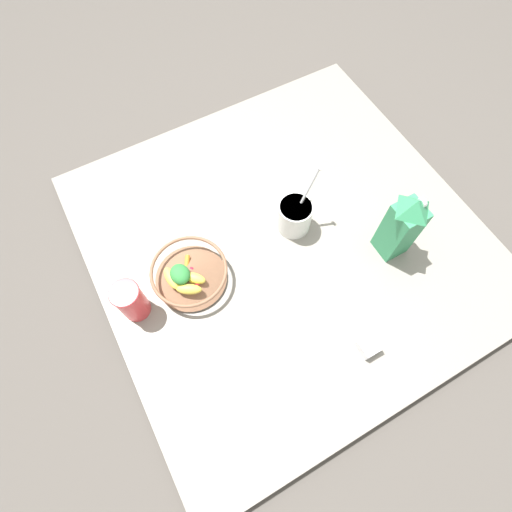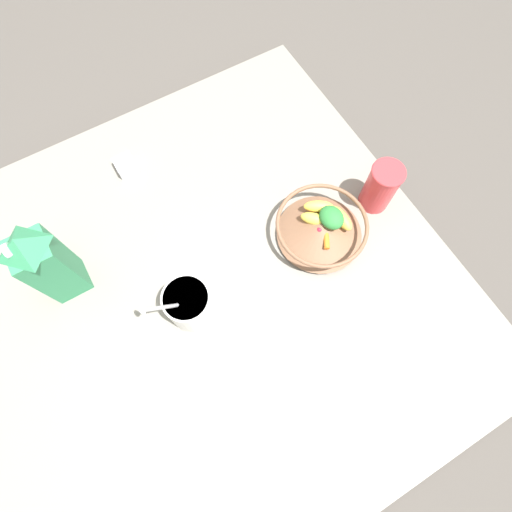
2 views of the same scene
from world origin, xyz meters
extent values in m
plane|color=#4C4742|center=(0.00, 0.00, 0.00)|extent=(6.00, 6.00, 0.00)
cube|color=gray|center=(0.00, 0.00, 0.02)|extent=(1.16, 1.16, 0.04)
cylinder|color=brown|center=(0.02, 0.32, 0.04)|extent=(0.12, 0.12, 0.01)
cone|color=brown|center=(0.02, 0.32, 0.07)|extent=(0.21, 0.21, 0.05)
torus|color=brown|center=(0.02, 0.32, 0.10)|extent=(0.22, 0.22, 0.01)
ellipsoid|color=#EFD64C|center=(-0.01, 0.31, 0.09)|extent=(0.07, 0.07, 0.03)
ellipsoid|color=#EFD64C|center=(0.02, 0.37, 0.09)|extent=(0.08, 0.03, 0.03)
ellipsoid|color=#EFD64C|center=(0.02, 0.34, 0.09)|extent=(0.04, 0.07, 0.03)
ellipsoid|color=#EFD64C|center=(-0.03, 0.34, 0.09)|extent=(0.06, 0.08, 0.03)
cylinder|color=orange|center=(0.05, 0.31, 0.08)|extent=(0.04, 0.03, 0.01)
sphere|color=red|center=(0.02, 0.31, 0.09)|extent=(0.02, 0.02, 0.02)
sphere|color=red|center=(0.00, 0.31, 0.08)|extent=(0.01, 0.01, 0.01)
sphere|color=red|center=(-0.02, 0.31, 0.08)|extent=(0.01, 0.01, 0.01)
ellipsoid|color=#2D7F38|center=(0.01, 0.34, 0.11)|extent=(0.07, 0.06, 0.04)
cube|color=#338C59|center=(-0.18, -0.26, 0.14)|extent=(0.08, 0.08, 0.21)
pyramid|color=#338C59|center=(-0.18, -0.26, 0.27)|extent=(0.08, 0.08, 0.04)
cylinder|color=white|center=(-0.18, -0.29, 0.27)|extent=(0.03, 0.01, 0.03)
cylinder|color=white|center=(0.03, -0.04, 0.09)|extent=(0.10, 0.10, 0.11)
cylinder|color=white|center=(0.03, -0.04, 0.14)|extent=(0.10, 0.10, 0.02)
cylinder|color=silver|center=(0.04, -0.08, 0.18)|extent=(0.03, 0.08, 0.17)
ellipsoid|color=silver|center=(0.05, -0.12, 0.26)|extent=(0.02, 0.02, 0.01)
cylinder|color=#DB383D|center=(0.01, 0.49, 0.11)|extent=(0.08, 0.08, 0.14)
torus|color=#DB383D|center=(0.01, 0.49, 0.17)|extent=(0.08, 0.08, 0.01)
cube|color=silver|center=(-0.41, -0.02, 0.05)|extent=(0.05, 0.05, 0.04)
cube|color=brown|center=(-0.41, -0.02, 0.05)|extent=(0.04, 0.04, 0.02)
camera|label=1|loc=(-0.47, 0.37, 1.14)|focal=28.00mm
camera|label=2|loc=(0.29, -0.02, 0.96)|focal=28.00mm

